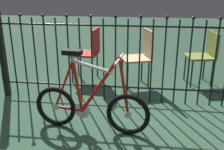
# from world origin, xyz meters

# --- Properties ---
(ground_plane) EXTENTS (20.00, 20.00, 0.00)m
(ground_plane) POSITION_xyz_m (0.00, 0.00, 0.00)
(ground_plane) COLOR #274431
(iron_fence) EXTENTS (3.66, 0.07, 1.23)m
(iron_fence) POSITION_xyz_m (-0.06, 0.73, 0.61)
(iron_fence) COLOR black
(iron_fence) RESTS_ON ground
(bicycle) EXTENTS (1.29, 0.40, 0.90)m
(bicycle) POSITION_xyz_m (-0.39, -0.07, 0.30)
(bicycle) COLOR black
(bicycle) RESTS_ON ground
(chair_red) EXTENTS (0.45, 0.44, 0.86)m
(chair_red) POSITION_xyz_m (-0.73, 1.51, 0.52)
(chair_red) COLOR black
(chair_red) RESTS_ON ground
(chair_olive) EXTENTS (0.47, 0.47, 0.83)m
(chair_olive) POSITION_xyz_m (1.10, 1.56, 0.51)
(chair_olive) COLOR black
(chair_olive) RESTS_ON ground
(chair_tan) EXTENTS (0.53, 0.52, 0.88)m
(chair_tan) POSITION_xyz_m (0.11, 1.35, 0.52)
(chair_tan) COLOR black
(chair_tan) RESTS_ON ground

